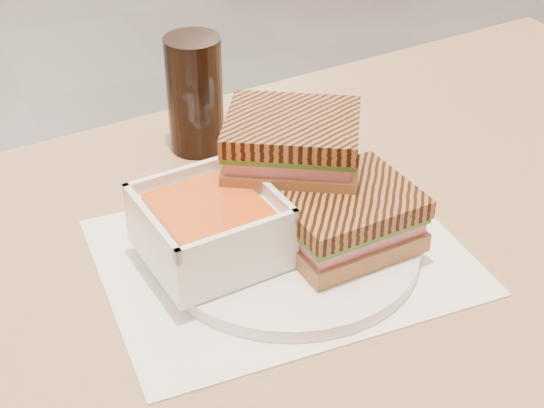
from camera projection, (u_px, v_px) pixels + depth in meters
name	position (u px, v px, depth m)	size (l,w,h in m)	color
main_table	(349.00, 309.00, 0.93)	(1.27, 0.82, 0.75)	#A17553
tray_liner	(282.00, 256.00, 0.83)	(0.37, 0.29, 0.00)	white
plate	(289.00, 247.00, 0.83)	(0.26, 0.26, 0.01)	white
soup_bowl	(210.00, 229.00, 0.79)	(0.14, 0.14, 0.07)	white
panini_lower	(346.00, 217.00, 0.81)	(0.14, 0.12, 0.06)	#996E45
panini_upper	(292.00, 144.00, 0.83)	(0.17, 0.16, 0.06)	#996E45
cola_glass	(195.00, 94.00, 0.97)	(0.07, 0.07, 0.14)	black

